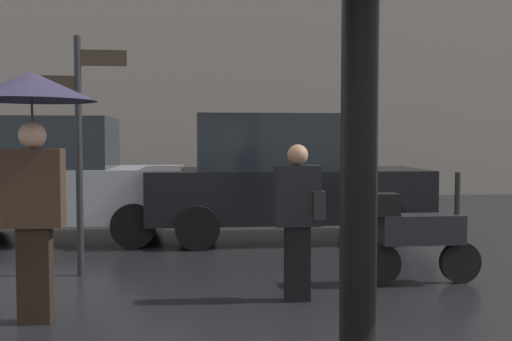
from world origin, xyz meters
The scene contains 6 objects.
pedestrian_with_umbrella centered at (-1.82, 3.11, 1.73)m, with size 1.10×1.10×2.18m.
pedestrian_with_bag centered at (0.59, 3.57, 0.88)m, with size 0.48×0.24×1.55m.
parked_scooter centered at (1.99, 4.10, 0.55)m, with size 1.38×0.32×1.23m.
parked_car_left centered at (0.94, 7.21, 0.99)m, with size 4.37×1.92×1.98m.
parked_car_right centered at (-2.72, 7.51, 0.98)m, with size 4.03×2.01×1.94m.
street_signpost centered at (-1.77, 4.89, 1.70)m, with size 1.08×0.08×2.79m.
Camera 1 is at (-0.42, -2.14, 1.60)m, focal length 41.42 mm.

